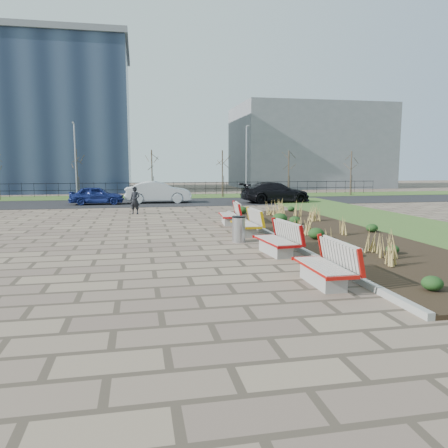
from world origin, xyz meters
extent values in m
plane|color=#766451|center=(0.00, 0.00, 0.00)|extent=(120.00, 120.00, 0.00)
cube|color=black|center=(6.25, 5.00, 0.05)|extent=(4.50, 18.00, 0.10)
cube|color=gray|center=(3.92, 5.00, 0.07)|extent=(0.16, 18.00, 0.15)
cube|color=#33511E|center=(11.00, 5.00, 0.02)|extent=(5.00, 38.00, 0.04)
cube|color=#33511E|center=(0.00, 28.00, 0.02)|extent=(80.00, 5.00, 0.04)
cube|color=black|center=(0.00, 22.00, 0.01)|extent=(80.00, 7.00, 0.02)
cylinder|color=#B2B2B7|center=(2.37, 4.62, 0.46)|extent=(0.48, 0.48, 0.92)
imported|color=black|center=(-1.38, 14.62, 0.79)|extent=(0.67, 0.56, 1.58)
imported|color=navy|center=(-4.06, 21.24, 0.66)|extent=(3.75, 1.52, 1.28)
imported|color=#B9BDC2|center=(0.27, 21.75, 0.81)|extent=(4.82, 1.78, 1.58)
imported|color=black|center=(8.80, 20.30, 0.77)|extent=(5.34, 2.54, 1.50)
cube|color=slate|center=(20.00, 42.00, 5.00)|extent=(18.00, 12.00, 10.00)
camera|label=1|loc=(-1.20, -10.67, 2.79)|focal=35.00mm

